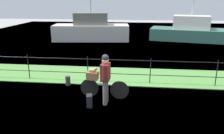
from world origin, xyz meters
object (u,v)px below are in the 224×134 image
(cyclist_person, at_px, (105,75))
(wooden_crate, at_px, (92,76))
(bicycle_main, at_px, (104,88))
(moored_boat_mid, at_px, (91,30))
(moored_boat_near, at_px, (190,31))
(backpack_on_paving, at_px, (89,101))
(mooring_bollard, at_px, (68,81))
(terrier_dog, at_px, (93,70))

(cyclist_person, bearing_deg, wooden_crate, 136.38)
(bicycle_main, relative_size, moored_boat_mid, 0.27)
(wooden_crate, relative_size, moored_boat_near, 0.06)
(backpack_on_paving, relative_size, moored_boat_near, 0.06)
(wooden_crate, xyz_separation_m, mooring_bollard, (-1.21, 0.98, -0.60))
(moored_boat_mid, bearing_deg, backpack_on_paving, -79.12)
(wooden_crate, distance_m, terrier_dog, 0.21)
(bicycle_main, distance_m, wooden_crate, 0.59)
(cyclist_person, bearing_deg, moored_boat_mid, 103.45)
(terrier_dog, bearing_deg, mooring_bollard, 141.37)
(bicycle_main, bearing_deg, backpack_on_paving, -115.90)
(wooden_crate, height_order, backpack_on_paving, wooden_crate)
(cyclist_person, bearing_deg, bicycle_main, 105.43)
(moored_boat_mid, bearing_deg, terrier_dog, -78.43)
(wooden_crate, xyz_separation_m, terrier_dog, (0.02, -0.00, 0.21))
(moored_boat_near, xyz_separation_m, moored_boat_mid, (-8.13, -0.83, 0.12))
(moored_boat_near, distance_m, moored_boat_mid, 8.18)
(backpack_on_paving, distance_m, mooring_bollard, 2.16)
(wooden_crate, distance_m, moored_boat_mid, 11.30)
(moored_boat_near, bearing_deg, cyclist_person, -113.36)
(wooden_crate, distance_m, moored_boat_near, 13.29)
(mooring_bollard, height_order, moored_boat_mid, moored_boat_mid)
(bicycle_main, relative_size, terrier_dog, 5.38)
(wooden_crate, xyz_separation_m, moored_boat_mid, (-2.24, 11.08, 0.07))
(cyclist_person, relative_size, backpack_on_paving, 4.21)
(backpack_on_paving, height_order, mooring_bollard, backpack_on_paving)
(moored_boat_mid, bearing_deg, bicycle_main, -76.63)
(moored_boat_near, height_order, moored_boat_mid, moored_boat_mid)
(cyclist_person, bearing_deg, moored_boat_near, 66.64)
(mooring_bollard, relative_size, moored_boat_near, 0.06)
(cyclist_person, height_order, moored_boat_near, moored_boat_near)
(bicycle_main, relative_size, backpack_on_paving, 4.31)
(terrier_dog, distance_m, moored_boat_mid, 11.31)
(wooden_crate, bearing_deg, backpack_on_paving, -87.41)
(cyclist_person, bearing_deg, terrier_dog, 135.13)
(moored_boat_near, bearing_deg, wooden_crate, -116.30)
(moored_boat_mid, bearing_deg, mooring_bollard, -84.13)
(wooden_crate, distance_m, cyclist_person, 0.76)
(cyclist_person, xyz_separation_m, backpack_on_paving, (-0.49, -0.28, -0.80))
(terrier_dog, relative_size, backpack_on_paving, 0.80)
(bicycle_main, xyz_separation_m, mooring_bollard, (-1.60, 1.02, -0.16))
(terrier_dog, relative_size, cyclist_person, 0.19)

